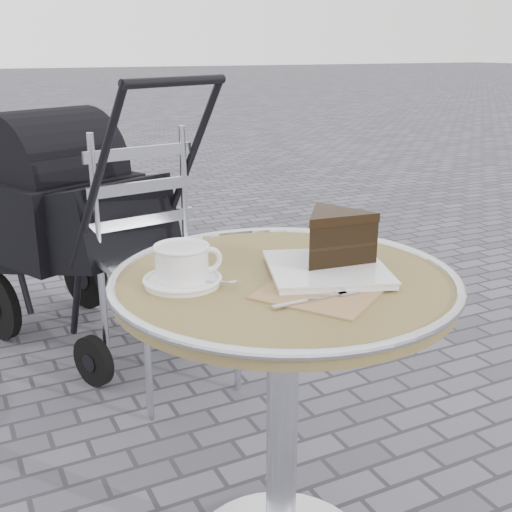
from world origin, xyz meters
name	(u,v)px	position (x,y,z in m)	size (l,w,h in m)	color
cafe_table	(283,349)	(0.00, 0.00, 0.57)	(0.72, 0.72, 0.74)	silver
cappuccino_set	(183,267)	(-0.20, 0.06, 0.77)	(0.16, 0.15, 0.08)	white
cake_plate_set	(332,244)	(0.11, -0.01, 0.79)	(0.37, 0.38, 0.13)	#9D7756
bistro_chair	(153,230)	(0.04, 1.03, 0.56)	(0.47, 0.47, 0.91)	silver
baby_stroller	(71,226)	(-0.16, 1.50, 0.49)	(0.86, 1.15, 1.09)	black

